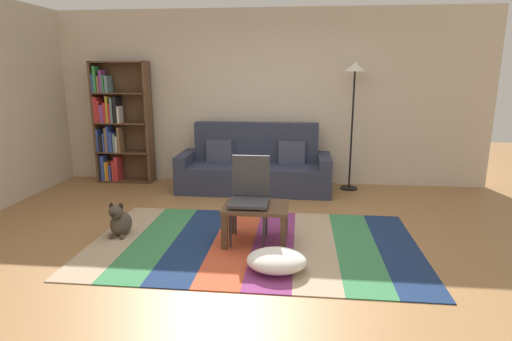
# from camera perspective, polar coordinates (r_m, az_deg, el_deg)

# --- Properties ---
(ground_plane) EXTENTS (14.00, 14.00, 0.00)m
(ground_plane) POSITION_cam_1_polar(r_m,az_deg,el_deg) (4.50, -0.94, -9.70)
(ground_plane) COLOR #9E7042
(back_wall) EXTENTS (6.80, 0.10, 2.70)m
(back_wall) POSITION_cam_1_polar(r_m,az_deg,el_deg) (6.69, 1.69, 9.82)
(back_wall) COLOR beige
(back_wall) RESTS_ON ground_plane
(rug) EXTENTS (3.39, 2.01, 0.01)m
(rug) POSITION_cam_1_polar(r_m,az_deg,el_deg) (4.44, -0.35, -9.93)
(rug) COLOR tan
(rug) RESTS_ON ground_plane
(couch) EXTENTS (2.26, 0.80, 1.00)m
(couch) POSITION_cam_1_polar(r_m,az_deg,el_deg) (6.33, -0.19, 0.34)
(couch) COLOR #2D3347
(couch) RESTS_ON ground_plane
(bookshelf) EXTENTS (0.90, 0.28, 1.92)m
(bookshelf) POSITION_cam_1_polar(r_m,az_deg,el_deg) (7.10, -18.53, 5.80)
(bookshelf) COLOR brown
(bookshelf) RESTS_ON ground_plane
(coffee_table) EXTENTS (0.67, 0.51, 0.40)m
(coffee_table) POSITION_cam_1_polar(r_m,az_deg,el_deg) (4.37, -0.01, -5.74)
(coffee_table) COLOR #513826
(coffee_table) RESTS_ON rug
(pouf) EXTENTS (0.54, 0.46, 0.18)m
(pouf) POSITION_cam_1_polar(r_m,az_deg,el_deg) (3.86, 2.83, -12.15)
(pouf) COLOR white
(pouf) RESTS_ON rug
(dog) EXTENTS (0.22, 0.35, 0.40)m
(dog) POSITION_cam_1_polar(r_m,az_deg,el_deg) (4.83, -18.05, -6.67)
(dog) COLOR #473D33
(dog) RESTS_ON ground_plane
(standing_lamp) EXTENTS (0.32, 0.32, 1.90)m
(standing_lamp) POSITION_cam_1_polar(r_m,az_deg,el_deg) (6.36, 13.26, 11.46)
(standing_lamp) COLOR black
(standing_lamp) RESTS_ON ground_plane
(tv_remote) EXTENTS (0.05, 0.15, 0.02)m
(tv_remote) POSITION_cam_1_polar(r_m,az_deg,el_deg) (4.36, -0.27, -4.56)
(tv_remote) COLOR black
(tv_remote) RESTS_ON coffee_table
(folding_chair) EXTENTS (0.40, 0.40, 0.90)m
(folding_chair) POSITION_cam_1_polar(r_m,az_deg,el_deg) (4.40, -0.83, -2.84)
(folding_chair) COLOR #38383D
(folding_chair) RESTS_ON ground_plane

